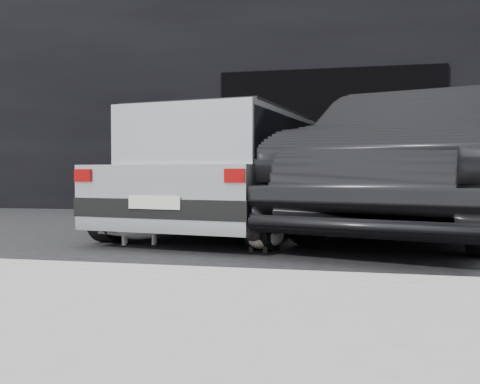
% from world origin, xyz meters
% --- Properties ---
extents(ground, '(80.00, 80.00, 0.00)m').
position_xyz_m(ground, '(0.00, 0.00, 0.00)').
color(ground, black).
rests_on(ground, ground).
extents(building_facade, '(34.00, 4.00, 5.00)m').
position_xyz_m(building_facade, '(1.00, 6.00, 2.50)').
color(building_facade, black).
rests_on(building_facade, ground).
extents(garage_opening, '(4.00, 0.10, 2.60)m').
position_xyz_m(garage_opening, '(1.00, 3.99, 1.30)').
color(garage_opening, black).
rests_on(garage_opening, ground).
extents(curb, '(18.00, 0.25, 0.12)m').
position_xyz_m(curb, '(1.00, -2.60, 0.06)').
color(curb, '#969791').
rests_on(curb, ground).
extents(sidewalk, '(18.00, 2.20, 0.11)m').
position_xyz_m(sidewalk, '(1.00, -3.80, 0.06)').
color(sidewalk, '#969791').
rests_on(sidewalk, ground).
extents(silver_hatchback, '(2.41, 4.16, 1.45)m').
position_xyz_m(silver_hatchback, '(-0.01, 0.57, 0.79)').
color(silver_hatchback, '#BCBDC1').
rests_on(silver_hatchback, ground).
extents(second_car, '(3.22, 5.53, 1.72)m').
position_xyz_m(second_car, '(2.21, 0.82, 0.86)').
color(second_car, black).
rests_on(second_car, ground).
extents(cat_siamese, '(0.42, 0.82, 0.29)m').
position_xyz_m(cat_siamese, '(0.63, -0.88, 0.13)').
color(cat_siamese, beige).
rests_on(cat_siamese, ground).
extents(cat_white, '(0.72, 0.38, 0.35)m').
position_xyz_m(cat_white, '(-0.64, -0.69, 0.17)').
color(cat_white, silver).
rests_on(cat_white, ground).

